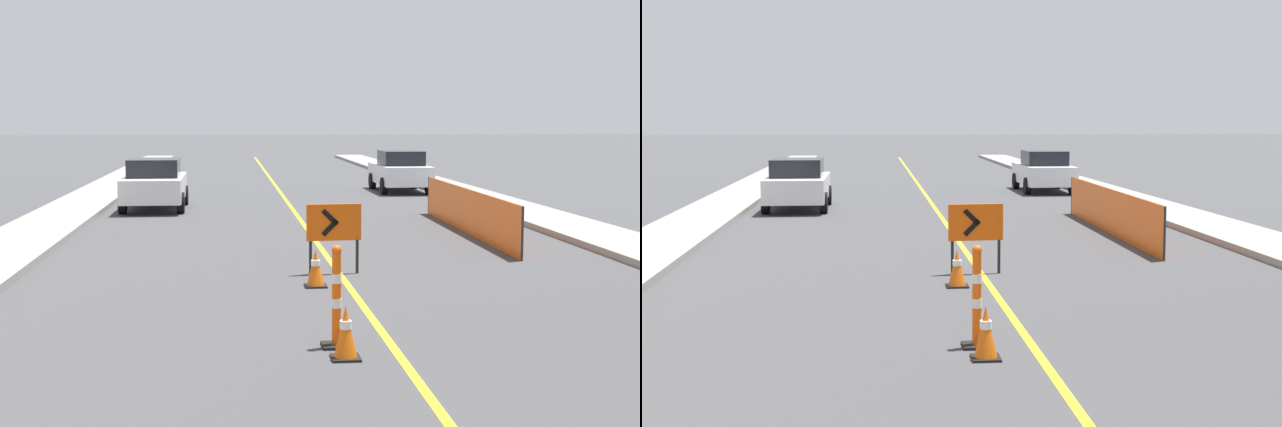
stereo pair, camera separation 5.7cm
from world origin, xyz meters
The scene contains 10 objects.
lane_stripe centered at (0.00, 33.80, 0.00)m, with size 0.12×67.60×0.01m.
sidewalk_left centered at (-6.71, 33.80, 0.08)m, with size 1.92×67.60×0.16m.
sidewalk_right centered at (6.71, 33.80, 0.08)m, with size 1.92×67.60×0.16m.
traffic_cone_fourth centered at (-0.66, 13.90, 0.32)m, with size 0.35×0.35×0.66m.
traffic_cone_fifth centered at (-0.56, 18.48, 0.32)m, with size 0.38×0.38×0.64m.
delineator_post_rear centered at (-0.70, 14.48, 0.57)m, with size 0.37×0.37×1.30m.
arrow_barricade_primary centered at (-0.10, 19.70, 0.90)m, with size 1.02×0.14×1.29m.
safety_mesh_fence centered at (3.89, 25.18, 0.55)m, with size 0.19×8.93×1.11m.
parked_car_curb_near centered at (-4.28, 31.72, 0.80)m, with size 1.93×4.30×1.59m.
parked_car_curb_mid centered at (4.64, 37.54, 0.80)m, with size 1.93×4.31×1.59m.
Camera 2 is at (-2.00, 3.60, 2.88)m, focal length 50.00 mm.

